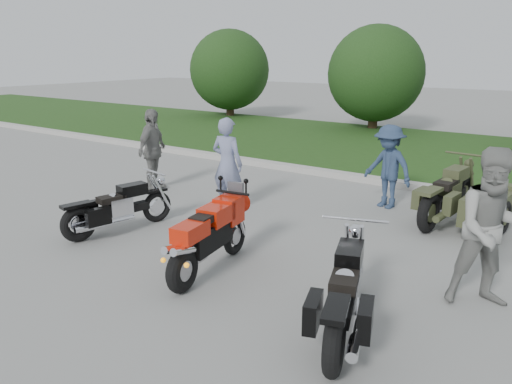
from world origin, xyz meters
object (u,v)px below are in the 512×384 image
Objects in this scene: cruiser_left at (115,210)px; cruiser_right at (345,297)px; person_back at (152,150)px; cruiser_sidecar at (470,203)px; person_stripe at (227,164)px; sportbike_red at (209,235)px; person_denim at (388,167)px; person_grey at (493,229)px.

cruiser_right is at bearing 3.55° from cruiser_left.
person_back reaches higher than cruiser_right.
cruiser_sidecar is 1.35× the size of person_stripe.
cruiser_right is 4.48m from cruiser_sidecar.
sportbike_red reaches higher than cruiser_left.
person_stripe is at bearing -111.27° from person_back.
cruiser_left is 1.24× the size of person_denim.
cruiser_left is 1.13× the size of person_stripe.
person_stripe is 2.20m from person_back.
cruiser_left is 0.84× the size of cruiser_sidecar.
person_stripe is at bearing 114.23° from sportbike_red.
person_back is (-1.49, 2.31, 0.50)m from cruiser_left.
sportbike_red is 1.21× the size of person_denim.
person_grey is at bearing -35.42° from person_denim.
person_back is (-2.20, 0.13, 0.00)m from person_stripe.
cruiser_right is at bearing -57.68° from person_denim.
sportbike_red is 1.10× the size of person_back.
person_back is (-6.34, -1.46, 0.47)m from cruiser_sidecar.
person_denim is (-1.35, 4.75, 0.37)m from cruiser_right.
person_back reaches higher than person_denim.
person_back is at bearing 136.54° from sportbike_red.
person_denim is 0.91× the size of person_back.
person_denim is at bearing 63.71° from cruiser_left.
person_stripe is at bearing 124.59° from cruiser_right.
person_grey is at bearing -68.31° from cruiser_sidecar.
cruiser_right is 6.80m from person_back.
cruiser_right reaches higher than cruiser_left.
person_stripe is at bearing -153.66° from cruiser_sidecar.
sportbike_red reaches higher than cruiser_right.
person_stripe is 5.14m from person_grey.
person_grey is (0.83, -2.85, 0.53)m from cruiser_sidecar.
person_stripe reaches higher than cruiser_sidecar.
sportbike_red is at bearing -142.37° from person_back.
person_stripe reaches higher than cruiser_right.
cruiser_sidecar is 3.02m from person_grey.
person_grey reaches higher than cruiser_sidecar.
cruiser_sidecar is (0.27, 4.48, -0.01)m from cruiser_right.
person_back is (-4.72, -1.74, 0.08)m from person_denim.
person_grey reaches higher than cruiser_left.
cruiser_sidecar is 6.52m from person_back.
sportbike_red is 0.90× the size of cruiser_right.
person_back is at bearing 138.88° from person_grey.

